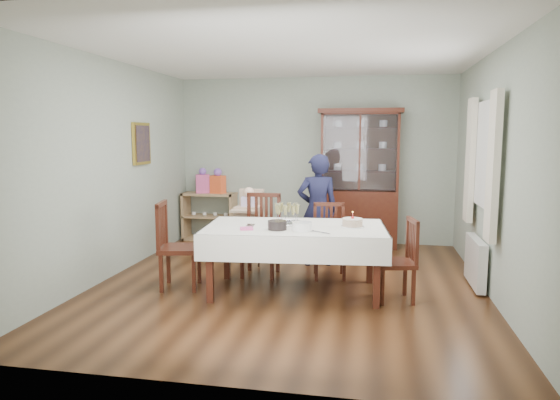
% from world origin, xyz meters
% --- Properties ---
extents(floor, '(5.00, 5.00, 0.00)m').
position_xyz_m(floor, '(0.00, 0.00, 0.00)').
color(floor, '#593319').
rests_on(floor, ground).
extents(room_shell, '(5.00, 5.00, 5.00)m').
position_xyz_m(room_shell, '(0.00, 0.53, 1.70)').
color(room_shell, '#9EAA99').
rests_on(room_shell, floor).
extents(dining_table, '(2.09, 1.32, 0.76)m').
position_xyz_m(dining_table, '(0.11, -0.28, 0.38)').
color(dining_table, '#421E10').
rests_on(dining_table, floor).
extents(china_cabinet, '(1.30, 0.48, 2.18)m').
position_xyz_m(china_cabinet, '(0.75, 2.26, 1.12)').
color(china_cabinet, '#421E10').
rests_on(china_cabinet, floor).
extents(sideboard, '(0.90, 0.38, 0.80)m').
position_xyz_m(sideboard, '(-1.75, 2.28, 0.40)').
color(sideboard, tan).
rests_on(sideboard, floor).
extents(picture_frame, '(0.04, 0.48, 0.58)m').
position_xyz_m(picture_frame, '(-2.22, 0.80, 1.65)').
color(picture_frame, gold).
rests_on(picture_frame, room_shell).
extents(window, '(0.04, 1.02, 1.22)m').
position_xyz_m(window, '(2.22, 0.30, 1.55)').
color(window, white).
rests_on(window, room_shell).
extents(curtain_left, '(0.07, 0.30, 1.55)m').
position_xyz_m(curtain_left, '(2.16, -0.32, 1.45)').
color(curtain_left, silver).
rests_on(curtain_left, room_shell).
extents(curtain_right, '(0.07, 0.30, 1.55)m').
position_xyz_m(curtain_right, '(2.16, 0.92, 1.45)').
color(curtain_right, silver).
rests_on(curtain_right, room_shell).
extents(radiator, '(0.10, 0.80, 0.55)m').
position_xyz_m(radiator, '(2.16, 0.30, 0.30)').
color(radiator, white).
rests_on(radiator, floor).
extents(chair_far_left, '(0.46, 0.46, 1.03)m').
position_xyz_m(chair_far_left, '(-0.42, 0.33, 0.31)').
color(chair_far_left, '#421E10').
rests_on(chair_far_left, floor).
extents(chair_far_right, '(0.47, 0.47, 0.92)m').
position_xyz_m(chair_far_right, '(0.45, 0.40, 0.27)').
color(chair_far_right, '#421E10').
rests_on(chair_far_right, floor).
extents(chair_end_left, '(0.53, 0.53, 1.01)m').
position_xyz_m(chair_end_left, '(-1.24, -0.36, 0.30)').
color(chair_end_left, '#421E10').
rests_on(chair_end_left, floor).
extents(chair_end_right, '(0.47, 0.47, 0.89)m').
position_xyz_m(chair_end_right, '(1.23, -0.36, 0.26)').
color(chair_end_right, '#421E10').
rests_on(chair_end_right, floor).
extents(woman, '(0.63, 0.49, 1.52)m').
position_xyz_m(woman, '(0.23, 0.97, 0.76)').
color(woman, black).
rests_on(woman, floor).
extents(high_chair, '(0.50, 0.50, 1.06)m').
position_xyz_m(high_chair, '(-0.71, 0.90, 0.41)').
color(high_chair, black).
rests_on(high_chair, floor).
extents(champagne_tray, '(0.39, 0.39, 0.23)m').
position_xyz_m(champagne_tray, '(0.00, -0.17, 0.83)').
color(champagne_tray, silver).
rests_on(champagne_tray, dining_table).
extents(birthday_cake, '(0.26, 0.26, 0.18)m').
position_xyz_m(birthday_cake, '(0.75, -0.22, 0.81)').
color(birthday_cake, white).
rests_on(birthday_cake, dining_table).
extents(plate_stack_dark, '(0.22, 0.22, 0.10)m').
position_xyz_m(plate_stack_dark, '(-0.04, -0.52, 0.81)').
color(plate_stack_dark, black).
rests_on(plate_stack_dark, dining_table).
extents(plate_stack_white, '(0.28, 0.28, 0.09)m').
position_xyz_m(plate_stack_white, '(0.23, -0.53, 0.81)').
color(plate_stack_white, white).
rests_on(plate_stack_white, dining_table).
extents(napkin_stack, '(0.17, 0.17, 0.02)m').
position_xyz_m(napkin_stack, '(-0.37, -0.57, 0.77)').
color(napkin_stack, '#DA5093').
rests_on(napkin_stack, dining_table).
extents(cutlery, '(0.12, 0.17, 0.01)m').
position_xyz_m(cutlery, '(-0.42, -0.34, 0.77)').
color(cutlery, silver).
rests_on(cutlery, dining_table).
extents(cake_knife, '(0.23, 0.16, 0.01)m').
position_xyz_m(cake_knife, '(0.42, -0.60, 0.77)').
color(cake_knife, silver).
rests_on(cake_knife, dining_table).
extents(gift_bag_pink, '(0.26, 0.22, 0.42)m').
position_xyz_m(gift_bag_pink, '(-1.85, 2.26, 0.99)').
color(gift_bag_pink, '#DA5093').
rests_on(gift_bag_pink, sideboard).
extents(gift_bag_orange, '(0.26, 0.22, 0.42)m').
position_xyz_m(gift_bag_orange, '(-1.59, 2.26, 0.99)').
color(gift_bag_orange, '#FC5927').
rests_on(gift_bag_orange, sideboard).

